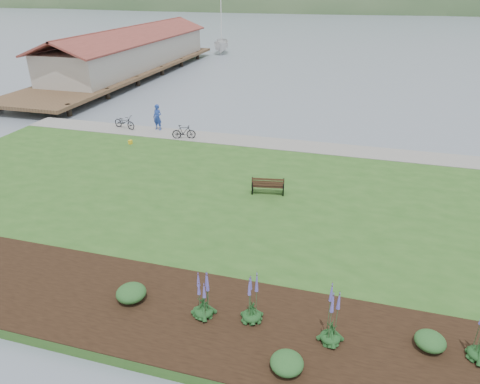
# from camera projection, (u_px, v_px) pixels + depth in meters

# --- Properties ---
(ground) EXTENTS (600.00, 600.00, 0.00)m
(ground) POSITION_uv_depth(u_px,v_px,m) (221.00, 190.00, 22.99)
(ground) COLOR slate
(ground) RESTS_ON ground
(lawn) EXTENTS (34.00, 20.00, 0.40)m
(lawn) POSITION_uv_depth(u_px,v_px,m) (208.00, 204.00, 21.18)
(lawn) COLOR #29551E
(lawn) RESTS_ON ground
(shoreline_path) EXTENTS (34.00, 2.20, 0.03)m
(shoreline_path) POSITION_uv_depth(u_px,v_px,m) (252.00, 141.00, 28.76)
(shoreline_path) COLOR gray
(shoreline_path) RESTS_ON lawn
(garden_bed) EXTENTS (24.00, 4.40, 0.04)m
(garden_bed) POSITION_uv_depth(u_px,v_px,m) (215.00, 320.00, 13.62)
(garden_bed) COLOR black
(garden_bed) RESTS_ON lawn
(far_hillside) EXTENTS (580.00, 80.00, 38.00)m
(far_hillside) POSITION_uv_depth(u_px,v_px,m) (407.00, 10.00, 164.78)
(far_hillside) COLOR #365530
(far_hillside) RESTS_ON ground
(pier_pavilion) EXTENTS (8.00, 36.00, 5.40)m
(pier_pavilion) POSITION_uv_depth(u_px,v_px,m) (131.00, 51.00, 50.42)
(pier_pavilion) COLOR #4C3826
(pier_pavilion) RESTS_ON ground
(park_bench) EXTENTS (1.70, 0.91, 1.00)m
(park_bench) POSITION_uv_depth(u_px,v_px,m) (268.00, 185.00, 21.48)
(park_bench) COLOR black
(park_bench) RESTS_ON lawn
(person) EXTENTS (0.89, 0.69, 2.19)m
(person) POSITION_uv_depth(u_px,v_px,m) (157.00, 115.00, 30.54)
(person) COLOR #203B96
(person) RESTS_ON lawn
(bicycle_a) EXTENTS (1.13, 2.01, 0.99)m
(bicycle_a) POSITION_uv_depth(u_px,v_px,m) (124.00, 122.00, 31.10)
(bicycle_a) COLOR black
(bicycle_a) RESTS_ON lawn
(bicycle_b) EXTENTS (0.91, 1.67, 0.97)m
(bicycle_b) POSITION_uv_depth(u_px,v_px,m) (184.00, 132.00, 29.09)
(bicycle_b) COLOR black
(bicycle_b) RESTS_ON lawn
(sailboat) EXTENTS (11.16, 11.29, 24.76)m
(sailboat) POSITION_uv_depth(u_px,v_px,m) (222.00, 54.00, 66.24)
(sailboat) COLOR silver
(sailboat) RESTS_ON ground
(pannier) EXTENTS (0.21, 0.28, 0.27)m
(pannier) POSITION_uv_depth(u_px,v_px,m) (130.00, 142.00, 28.30)
(pannier) COLOR yellow
(pannier) RESTS_ON lawn
(echium_0) EXTENTS (0.62, 0.62, 1.83)m
(echium_0) POSITION_uv_depth(u_px,v_px,m) (203.00, 296.00, 13.44)
(echium_0) COLOR #153C1B
(echium_0) RESTS_ON garden_bed
(echium_1) EXTENTS (0.62, 0.62, 2.06)m
(echium_1) POSITION_uv_depth(u_px,v_px,m) (252.00, 300.00, 13.26)
(echium_1) COLOR #153C1B
(echium_1) RESTS_ON garden_bed
(echium_2) EXTENTS (0.62, 0.62, 2.09)m
(echium_2) POSITION_uv_depth(u_px,v_px,m) (332.00, 321.00, 12.45)
(echium_2) COLOR #153C1B
(echium_2) RESTS_ON garden_bed
(shrub_0) EXTENTS (1.01, 1.01, 0.51)m
(shrub_0) POSITION_uv_depth(u_px,v_px,m) (131.00, 293.00, 14.38)
(shrub_0) COLOR #1E4C21
(shrub_0) RESTS_ON garden_bed
(shrub_1) EXTENTS (0.94, 0.94, 0.47)m
(shrub_1) POSITION_uv_depth(u_px,v_px,m) (287.00, 363.00, 11.77)
(shrub_1) COLOR #1E4C21
(shrub_1) RESTS_ON garden_bed
(shrub_2) EXTENTS (0.89, 0.89, 0.45)m
(shrub_2) POSITION_uv_depth(u_px,v_px,m) (430.00, 341.00, 12.50)
(shrub_2) COLOR #1E4C21
(shrub_2) RESTS_ON garden_bed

